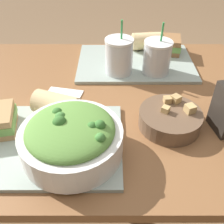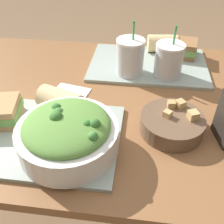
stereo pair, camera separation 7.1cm
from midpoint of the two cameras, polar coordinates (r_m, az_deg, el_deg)
ground_plane at (r=1.47m, az=-3.80°, el=-21.75°), size 12.00×12.00×0.00m
dining_table at (r=0.96m, az=-5.41°, el=-2.62°), size 1.14×0.85×0.76m
tray_near at (r=0.75m, az=-18.64°, el=-6.44°), size 0.46×0.31×0.01m
tray_far at (r=1.08m, az=3.19°, el=10.64°), size 0.46×0.31×0.01m
salad_bowl at (r=0.66m, az=-11.94°, el=-5.52°), size 0.26×0.26×0.11m
soup_bowl at (r=0.77m, az=9.98°, el=-1.42°), size 0.18×0.18×0.07m
baguette_near at (r=0.80m, az=-14.46°, el=1.35°), size 0.15×0.11×0.07m
sandwich_far at (r=1.16m, az=9.32°, el=14.27°), size 0.16×0.13×0.06m
baguette_far at (r=1.17m, az=5.85°, el=15.06°), size 0.13×0.08×0.07m
drink_cup_dark at (r=0.97m, az=-0.62°, el=11.79°), size 0.10×0.10×0.20m
drink_cup_red at (r=0.98m, az=7.67°, el=11.48°), size 0.10×0.10×0.19m
napkin_folded at (r=0.91m, az=-12.83°, el=3.39°), size 0.14×0.11×0.00m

